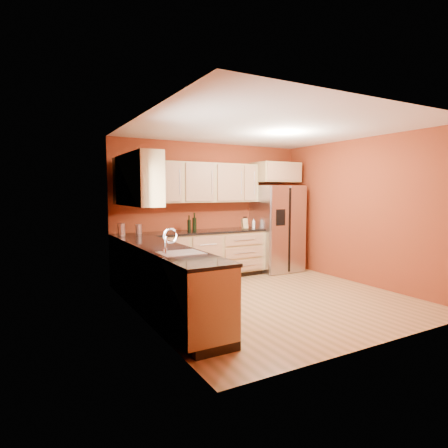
# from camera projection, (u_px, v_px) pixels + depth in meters

# --- Properties ---
(floor) EXTENTS (4.00, 4.00, 0.00)m
(floor) POSITION_uv_depth(u_px,v_px,m) (270.00, 298.00, 5.80)
(floor) COLOR olive
(floor) RESTS_ON ground
(ceiling) EXTENTS (4.00, 4.00, 0.00)m
(ceiling) POSITION_uv_depth(u_px,v_px,m) (272.00, 128.00, 5.58)
(ceiling) COLOR white
(ceiling) RESTS_ON wall_back
(wall_back) EXTENTS (4.00, 0.04, 2.60)m
(wall_back) POSITION_uv_depth(u_px,v_px,m) (211.00, 209.00, 7.43)
(wall_back) COLOR maroon
(wall_back) RESTS_ON floor
(wall_front) EXTENTS (4.00, 0.04, 2.60)m
(wall_front) POSITION_uv_depth(u_px,v_px,m) (384.00, 225.00, 3.95)
(wall_front) COLOR maroon
(wall_front) RESTS_ON floor
(wall_left) EXTENTS (0.04, 4.00, 2.60)m
(wall_left) POSITION_uv_depth(u_px,v_px,m) (143.00, 220.00, 4.72)
(wall_left) COLOR maroon
(wall_left) RESTS_ON floor
(wall_right) EXTENTS (0.04, 4.00, 2.60)m
(wall_right) POSITION_uv_depth(u_px,v_px,m) (362.00, 212.00, 6.66)
(wall_right) COLOR maroon
(wall_right) RESTS_ON floor
(base_cabinets_back) EXTENTS (2.90, 0.60, 0.88)m
(base_cabinets_back) POSITION_uv_depth(u_px,v_px,m) (192.00, 257.00, 6.98)
(base_cabinets_back) COLOR #9D784C
(base_cabinets_back) RESTS_ON floor
(base_cabinets_left) EXTENTS (0.60, 2.80, 0.88)m
(base_cabinets_left) POSITION_uv_depth(u_px,v_px,m) (166.00, 284.00, 4.94)
(base_cabinets_left) COLOR #9D784C
(base_cabinets_left) RESTS_ON floor
(countertop_back) EXTENTS (2.90, 0.62, 0.04)m
(countertop_back) POSITION_uv_depth(u_px,v_px,m) (192.00, 232.00, 6.93)
(countertop_back) COLOR black
(countertop_back) RESTS_ON base_cabinets_back
(countertop_left) EXTENTS (0.62, 2.80, 0.04)m
(countertop_left) POSITION_uv_depth(u_px,v_px,m) (166.00, 249.00, 4.90)
(countertop_left) COLOR black
(countertop_left) RESTS_ON base_cabinets_left
(upper_cabinets_back) EXTENTS (2.30, 0.33, 0.75)m
(upper_cabinets_back) POSITION_uv_depth(u_px,v_px,m) (203.00, 183.00, 7.12)
(upper_cabinets_back) COLOR #9D784C
(upper_cabinets_back) RESTS_ON wall_back
(upper_cabinets_left) EXTENTS (0.33, 1.35, 0.75)m
(upper_cabinets_left) POSITION_uv_depth(u_px,v_px,m) (138.00, 180.00, 5.38)
(upper_cabinets_left) COLOR #9D784C
(upper_cabinets_left) RESTS_ON wall_left
(corner_upper_cabinet) EXTENTS (0.67, 0.67, 0.75)m
(corner_upper_cabinet) POSITION_uv_depth(u_px,v_px,m) (132.00, 181.00, 6.29)
(corner_upper_cabinet) COLOR #9D784C
(corner_upper_cabinet) RESTS_ON wall_back
(over_fridge_cabinet) EXTENTS (0.92, 0.60, 0.40)m
(over_fridge_cabinet) POSITION_uv_depth(u_px,v_px,m) (275.00, 172.00, 7.76)
(over_fridge_cabinet) COLOR #9D784C
(over_fridge_cabinet) RESTS_ON wall_back
(refrigerator) EXTENTS (0.90, 0.75, 1.78)m
(refrigerator) POSITION_uv_depth(u_px,v_px,m) (277.00, 228.00, 7.79)
(refrigerator) COLOR silver
(refrigerator) RESTS_ON floor
(window) EXTENTS (0.03, 0.90, 1.00)m
(window) POSITION_uv_depth(u_px,v_px,m) (157.00, 201.00, 4.27)
(window) COLOR white
(window) RESTS_ON wall_left
(sink_faucet) EXTENTS (0.50, 0.42, 0.30)m
(sink_faucet) POSITION_uv_depth(u_px,v_px,m) (181.00, 241.00, 4.45)
(sink_faucet) COLOR silver
(sink_faucet) RESTS_ON countertop_left
(canister_left) EXTENTS (0.11, 0.11, 0.17)m
(canister_left) POSITION_uv_depth(u_px,v_px,m) (139.00, 229.00, 6.48)
(canister_left) COLOR silver
(canister_left) RESTS_ON countertop_back
(canister_right) EXTENTS (0.16, 0.16, 0.20)m
(canister_right) POSITION_uv_depth(u_px,v_px,m) (121.00, 229.00, 6.30)
(canister_right) COLOR silver
(canister_right) RESTS_ON countertop_back
(wine_bottle_a) EXTENTS (0.10, 0.10, 0.35)m
(wine_bottle_a) POSITION_uv_depth(u_px,v_px,m) (194.00, 222.00, 6.93)
(wine_bottle_a) COLOR black
(wine_bottle_a) RESTS_ON countertop_back
(wine_bottle_b) EXTENTS (0.09, 0.09, 0.30)m
(wine_bottle_b) POSITION_uv_depth(u_px,v_px,m) (189.00, 223.00, 6.93)
(wine_bottle_b) COLOR black
(wine_bottle_b) RESTS_ON countertop_back
(knife_block) EXTENTS (0.11, 0.10, 0.20)m
(knife_block) POSITION_uv_depth(u_px,v_px,m) (245.00, 224.00, 7.38)
(knife_block) COLOR tan
(knife_block) RESTS_ON countertop_back
(soap_dispenser) EXTENTS (0.06, 0.06, 0.18)m
(soap_dispenser) POSITION_uv_depth(u_px,v_px,m) (254.00, 223.00, 7.56)
(soap_dispenser) COLOR white
(soap_dispenser) RESTS_ON countertop_back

